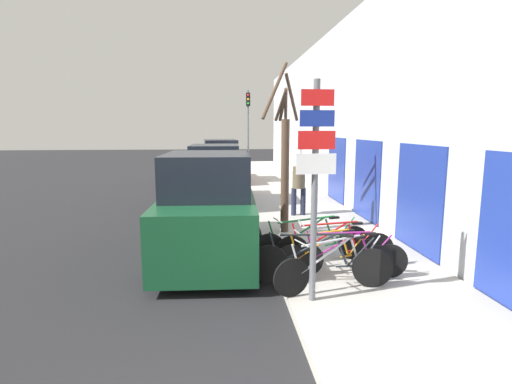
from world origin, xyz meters
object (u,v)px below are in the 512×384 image
(signpost, at_px, (315,179))
(bicycle_3, at_px, (329,255))
(bicycle_1, at_px, (320,263))
(street_tree, at_px, (284,156))
(parked_car_0, at_px, (209,211))
(bicycle_0, at_px, (337,266))
(pedestrian_near, at_px, (299,183))
(bicycle_4, at_px, (335,249))
(bicycle_2, at_px, (348,257))
(parked_car_1, at_px, (215,179))
(parked_car_2, at_px, (220,164))
(traffic_light, at_px, (248,123))
(bicycle_5, at_px, (313,244))

(signpost, distance_m, bicycle_3, 1.97)
(bicycle_1, height_order, street_tree, street_tree)
(bicycle_1, bearing_deg, bicycle_3, -18.98)
(signpost, relative_size, parked_car_0, 0.74)
(bicycle_0, bearing_deg, pedestrian_near, -22.96)
(signpost, bearing_deg, bicycle_4, 61.07)
(parked_car_0, height_order, pedestrian_near, parked_car_0)
(bicycle_2, relative_size, bicycle_3, 1.00)
(bicycle_1, xyz_separation_m, parked_car_1, (-1.84, 7.94, 0.45))
(signpost, relative_size, bicycle_3, 1.60)
(street_tree, bearing_deg, parked_car_0, -139.98)
(bicycle_0, relative_size, bicycle_4, 0.97)
(bicycle_1, xyz_separation_m, street_tree, (-0.04, 3.68, 1.55))
(parked_car_1, bearing_deg, parked_car_2, 90.11)
(parked_car_2, bearing_deg, bicycle_0, -85.78)
(parked_car_1, distance_m, pedestrian_near, 3.52)
(bicycle_1, relative_size, parked_car_1, 0.54)
(street_tree, bearing_deg, parked_car_2, 98.94)
(bicycle_4, height_order, parked_car_0, parked_car_0)
(bicycle_0, distance_m, bicycle_2, 0.60)
(parked_car_1, bearing_deg, bicycle_2, -70.31)
(bicycle_0, bearing_deg, traffic_light, -16.30)
(bicycle_2, xyz_separation_m, bicycle_4, (-0.11, 0.43, 0.03))
(signpost, height_order, bicycle_2, signpost)
(bicycle_5, xyz_separation_m, traffic_light, (-0.36, 12.78, 2.48))
(signpost, distance_m, street_tree, 4.27)
(bicycle_0, distance_m, parked_car_0, 3.17)
(bicycle_0, height_order, pedestrian_near, pedestrian_near)
(bicycle_4, xyz_separation_m, parked_car_0, (-2.41, 1.32, 0.49))
(street_tree, xyz_separation_m, traffic_light, (-0.20, 10.20, 0.94))
(bicycle_3, bearing_deg, bicycle_5, 7.11)
(signpost, height_order, parked_car_2, signpost)
(traffic_light, bearing_deg, parked_car_0, -98.15)
(parked_car_2, bearing_deg, bicycle_5, -85.61)
(parked_car_2, distance_m, street_tree, 10.46)
(bicycle_1, relative_size, bicycle_3, 1.14)
(bicycle_0, bearing_deg, bicycle_2, -53.11)
(bicycle_3, relative_size, parked_car_0, 0.46)
(signpost, xyz_separation_m, pedestrian_near, (0.98, 6.11, -0.91))
(bicycle_0, bearing_deg, street_tree, -13.99)
(parked_car_2, height_order, pedestrian_near, parked_car_2)
(signpost, height_order, traffic_light, traffic_light)
(bicycle_1, distance_m, parked_car_0, 2.89)
(bicycle_0, distance_m, traffic_light, 14.26)
(parked_car_0, bearing_deg, bicycle_5, -23.84)
(bicycle_5, relative_size, parked_car_0, 0.55)
(bicycle_0, xyz_separation_m, bicycle_2, (0.34, 0.49, -0.01))
(parked_car_0, xyz_separation_m, pedestrian_near, (2.64, 3.43, 0.11))
(bicycle_4, bearing_deg, signpost, 149.78)
(signpost, xyz_separation_m, parked_car_1, (-1.58, 8.53, -1.06))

